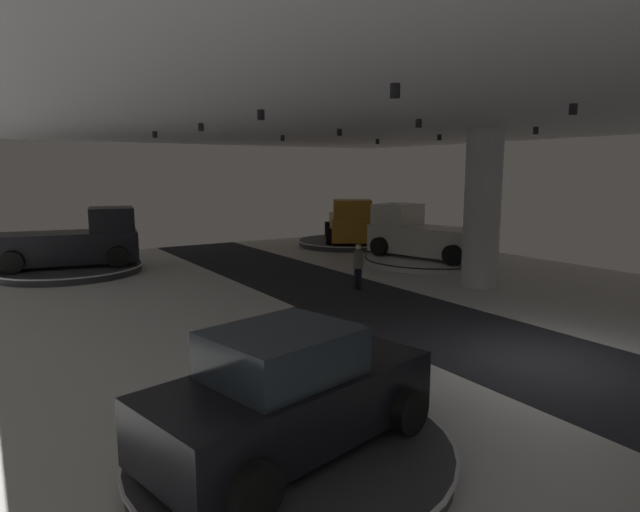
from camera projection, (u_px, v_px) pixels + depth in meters
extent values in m
cube|color=silver|center=(544.00, 363.00, 11.81)|extent=(24.00, 44.00, 0.05)
cube|color=#232328|center=(544.00, 361.00, 11.81)|extent=(4.40, 44.00, 0.01)
cube|color=silver|center=(562.00, 98.00, 10.94)|extent=(24.00, 44.00, 0.10)
cylinder|color=black|center=(395.00, 91.00, 8.38)|extent=(0.16, 0.16, 0.22)
cylinder|color=black|center=(261.00, 115.00, 12.05)|extent=(0.16, 0.16, 0.22)
cylinder|color=black|center=(201.00, 127.00, 15.48)|extent=(0.16, 0.16, 0.22)
cylinder|color=black|center=(155.00, 135.00, 18.77)|extent=(0.16, 0.16, 0.22)
cylinder|color=black|center=(573.00, 109.00, 10.93)|extent=(0.16, 0.16, 0.22)
cylinder|color=black|center=(419.00, 123.00, 14.22)|extent=(0.16, 0.16, 0.22)
cylinder|color=black|center=(339.00, 132.00, 17.68)|extent=(0.16, 0.16, 0.22)
cylinder|color=black|center=(283.00, 138.00, 20.84)|extent=(0.16, 0.16, 0.22)
cylinder|color=black|center=(536.00, 131.00, 16.87)|extent=(0.16, 0.16, 0.22)
cylinder|color=black|center=(439.00, 137.00, 20.38)|extent=(0.16, 0.16, 0.22)
cylinder|color=black|center=(377.00, 142.00, 23.38)|extent=(0.16, 0.16, 0.22)
cylinder|color=silver|center=(482.00, 209.00, 19.11)|extent=(1.27, 1.27, 5.50)
cylinder|color=silver|center=(428.00, 260.00, 24.24)|extent=(5.57, 5.57, 0.27)
cylinder|color=black|center=(428.00, 258.00, 24.22)|extent=(5.68, 5.68, 0.05)
cube|color=silver|center=(429.00, 241.00, 24.10)|extent=(3.36, 5.66, 1.20)
cube|color=silver|center=(398.00, 215.00, 25.09)|extent=(2.27, 2.12, 1.00)
cube|color=#28333D|center=(407.00, 215.00, 24.74)|extent=(1.71, 0.52, 0.75)
cylinder|color=black|center=(379.00, 247.00, 24.56)|extent=(0.48, 0.88, 0.84)
cylinder|color=black|center=(409.00, 242.00, 26.25)|extent=(0.48, 0.88, 0.84)
cylinder|color=black|center=(452.00, 255.00, 22.05)|extent=(0.48, 0.88, 0.84)
cylinder|color=black|center=(480.00, 249.00, 23.75)|extent=(0.48, 0.88, 0.84)
cylinder|color=#333338|center=(291.00, 453.00, 7.71)|extent=(4.54, 4.54, 0.28)
cylinder|color=white|center=(291.00, 446.00, 7.69)|extent=(4.63, 4.63, 0.05)
cube|color=black|center=(291.00, 403.00, 7.59)|extent=(4.50, 2.69, 0.90)
cube|color=#2D3842|center=(282.00, 354.00, 7.37)|extent=(2.20, 1.94, 0.70)
cylinder|color=black|center=(314.00, 376.00, 9.33)|extent=(0.71, 0.37, 0.68)
cylinder|color=black|center=(409.00, 412.00, 7.94)|extent=(0.71, 0.37, 0.68)
cylinder|color=black|center=(163.00, 432.00, 7.33)|extent=(0.71, 0.37, 0.68)
cylinder|color=black|center=(255.00, 493.00, 5.94)|extent=(0.71, 0.37, 0.68)
sphere|color=white|center=(360.00, 352.00, 9.36)|extent=(0.18, 0.18, 0.18)
sphere|color=white|center=(407.00, 367.00, 8.67)|extent=(0.18, 0.18, 0.18)
cylinder|color=#333338|center=(69.00, 269.00, 21.91)|extent=(5.57, 5.56, 0.31)
cylinder|color=white|center=(69.00, 266.00, 21.89)|extent=(5.68, 5.68, 0.05)
cube|color=black|center=(68.00, 247.00, 21.77)|extent=(5.60, 3.04, 1.20)
cube|color=black|center=(112.00, 220.00, 22.22)|extent=(2.02, 2.18, 1.00)
cube|color=#28333D|center=(98.00, 220.00, 22.04)|extent=(0.40, 1.73, 0.75)
cylinder|color=black|center=(117.00, 249.00, 23.58)|extent=(0.88, 0.43, 0.84)
cylinder|color=black|center=(118.00, 257.00, 21.42)|extent=(0.88, 0.43, 0.84)
cylinder|color=black|center=(20.00, 254.00, 22.23)|extent=(0.88, 0.43, 0.84)
cylinder|color=black|center=(11.00, 263.00, 20.07)|extent=(0.88, 0.43, 0.84)
cylinder|color=#333338|center=(349.00, 243.00, 30.01)|extent=(5.56, 5.56, 0.30)
cylinder|color=white|center=(349.00, 240.00, 29.99)|extent=(5.68, 5.68, 0.05)
cube|color=#B77519|center=(350.00, 226.00, 29.87)|extent=(4.57, 5.61, 1.20)
cube|color=#B77519|center=(352.00, 209.00, 28.03)|extent=(2.51, 2.44, 1.00)
cube|color=#28333D|center=(351.00, 209.00, 28.53)|extent=(1.53, 0.98, 0.75)
cylinder|color=black|center=(375.00, 236.00, 28.11)|extent=(0.68, 0.86, 0.84)
cylinder|color=black|center=(329.00, 236.00, 28.08)|extent=(0.68, 0.86, 0.84)
cylinder|color=black|center=(367.00, 229.00, 31.77)|extent=(0.68, 0.86, 0.84)
cylinder|color=black|center=(327.00, 229.00, 31.74)|extent=(0.68, 0.86, 0.84)
cylinder|color=black|center=(356.00, 278.00, 18.96)|extent=(0.14, 0.14, 0.80)
cylinder|color=black|center=(360.00, 278.00, 18.83)|extent=(0.14, 0.14, 0.80)
cylinder|color=#6B665B|center=(358.00, 259.00, 18.80)|extent=(0.32, 0.32, 0.62)
sphere|color=beige|center=(358.00, 247.00, 18.73)|extent=(0.22, 0.22, 0.22)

